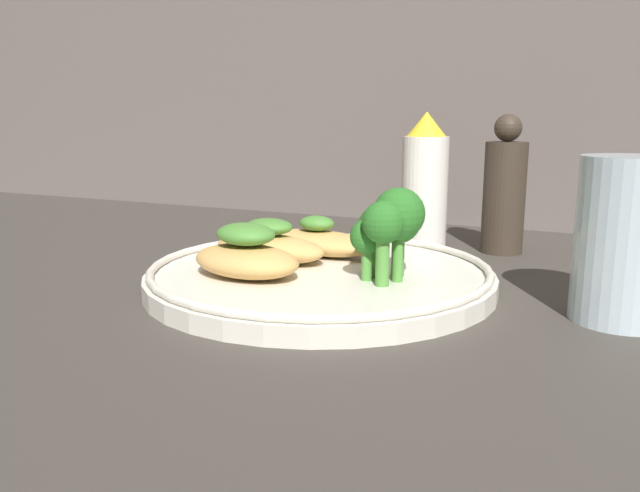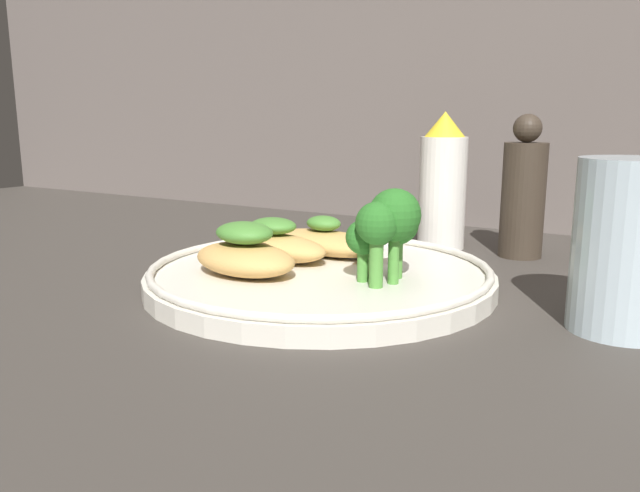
{
  "view_description": "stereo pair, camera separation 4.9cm",
  "coord_description": "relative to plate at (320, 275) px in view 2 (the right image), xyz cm",
  "views": [
    {
      "loc": [
        20.69,
        -43.81,
        13.39
      ],
      "look_at": [
        0.0,
        0.0,
        3.4
      ],
      "focal_mm": 35.0,
      "sensor_mm": 36.0,
      "label": 1
    },
    {
      "loc": [
        25.05,
        -41.48,
        13.39
      ],
      "look_at": [
        0.0,
        0.0,
        3.4
      ],
      "focal_mm": 35.0,
      "sensor_mm": 36.0,
      "label": 2
    }
  ],
  "objects": [
    {
      "name": "pepper_grinder",
      "position": [
        10.89,
        19.97,
        5.19
      ],
      "size": [
        4.14,
        4.14,
        13.77
      ],
      "color": "#382D23",
      "rests_on": "ground_plane"
    },
    {
      "name": "ground_plane",
      "position": [
        0.0,
        0.0,
        -1.49
      ],
      "size": [
        180.0,
        180.0,
        1.0
      ],
      "primitive_type": "cube",
      "color": "#3D3833"
    },
    {
      "name": "grilled_meat_middle",
      "position": [
        -5.18,
        0.95,
        1.85
      ],
      "size": [
        10.42,
        5.15,
        3.72
      ],
      "color": "tan",
      "rests_on": "plate"
    },
    {
      "name": "drinking_glass",
      "position": [
        21.8,
        1.07,
        4.51
      ],
      "size": [
        6.6,
        6.6,
        11.0
      ],
      "color": "silver",
      "rests_on": "ground_plane"
    },
    {
      "name": "plate",
      "position": [
        0.0,
        0.0,
        0.0
      ],
      "size": [
        27.67,
        27.67,
        2.0
      ],
      "color": "silver",
      "rests_on": "ground_plane"
    },
    {
      "name": "grilled_meat_back",
      "position": [
        -2.81,
        5.28,
        1.63
      ],
      "size": [
        12.23,
        5.96,
        3.49
      ],
      "color": "tan",
      "rests_on": "plate"
    },
    {
      "name": "grilled_meat_front",
      "position": [
        -4.26,
        -4.19,
        2.06
      ],
      "size": [
        9.66,
        6.82,
        4.16
      ],
      "color": "tan",
      "rests_on": "plate"
    },
    {
      "name": "sauce_bottle",
      "position": [
        2.72,
        19.97,
        5.72
      ],
      "size": [
        4.81,
        4.81,
        14.02
      ],
      "color": "white",
      "rests_on": "ground_plane"
    },
    {
      "name": "broccoli_bunch",
      "position": [
        5.9,
        -0.53,
        4.66
      ],
      "size": [
        5.43,
        6.45,
        7.04
      ],
      "color": "#4C8E38",
      "rests_on": "plate"
    }
  ]
}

